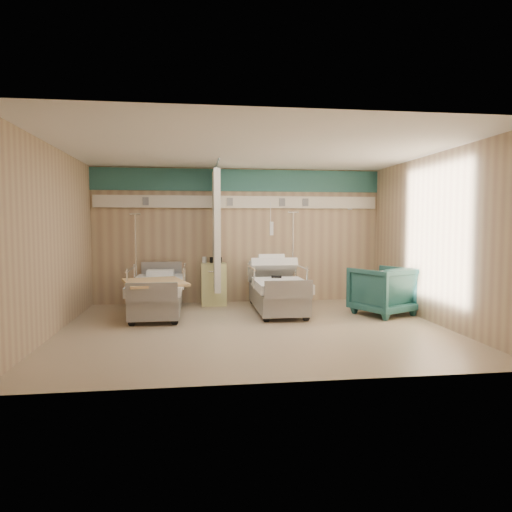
{
  "coord_description": "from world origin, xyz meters",
  "views": [
    {
      "loc": [
        -0.9,
        -7.05,
        1.64
      ],
      "look_at": [
        0.11,
        0.6,
        1.1
      ],
      "focal_mm": 32.0,
      "sensor_mm": 36.0,
      "label": 1
    }
  ],
  "objects_px": {
    "bed_left": "(158,297)",
    "visitor_armchair": "(383,291)",
    "bed_right": "(277,295)",
    "iv_stand_left": "(136,288)",
    "iv_stand_right": "(293,284)",
    "bedside_cabinet": "(214,284)"
  },
  "relations": [
    {
      "from": "bedside_cabinet",
      "to": "visitor_armchair",
      "type": "relative_size",
      "value": 0.88
    },
    {
      "from": "iv_stand_right",
      "to": "visitor_armchair",
      "type": "bearing_deg",
      "value": -47.52
    },
    {
      "from": "bed_left",
      "to": "bedside_cabinet",
      "type": "bearing_deg",
      "value": 40.6
    },
    {
      "from": "bed_left",
      "to": "iv_stand_right",
      "type": "bearing_deg",
      "value": 19.28
    },
    {
      "from": "bed_left",
      "to": "bedside_cabinet",
      "type": "xyz_separation_m",
      "value": [
        1.05,
        0.9,
        0.11
      ]
    },
    {
      "from": "bedside_cabinet",
      "to": "iv_stand_left",
      "type": "height_order",
      "value": "iv_stand_left"
    },
    {
      "from": "visitor_armchair",
      "to": "iv_stand_left",
      "type": "bearing_deg",
      "value": -42.69
    },
    {
      "from": "bed_right",
      "to": "iv_stand_right",
      "type": "distance_m",
      "value": 1.07
    },
    {
      "from": "visitor_armchair",
      "to": "bed_left",
      "type": "bearing_deg",
      "value": -33.24
    },
    {
      "from": "bed_right",
      "to": "bedside_cabinet",
      "type": "height_order",
      "value": "bedside_cabinet"
    },
    {
      "from": "bedside_cabinet",
      "to": "visitor_armchair",
      "type": "bearing_deg",
      "value": -25.48
    },
    {
      "from": "visitor_armchair",
      "to": "iv_stand_left",
      "type": "height_order",
      "value": "iv_stand_left"
    },
    {
      "from": "bed_right",
      "to": "bed_left",
      "type": "bearing_deg",
      "value": 180.0
    },
    {
      "from": "bedside_cabinet",
      "to": "iv_stand_right",
      "type": "height_order",
      "value": "iv_stand_right"
    },
    {
      "from": "iv_stand_right",
      "to": "bedside_cabinet",
      "type": "bearing_deg",
      "value": -178.47
    },
    {
      "from": "bed_right",
      "to": "iv_stand_right",
      "type": "xyz_separation_m",
      "value": [
        0.5,
        0.94,
        0.07
      ]
    },
    {
      "from": "bed_left",
      "to": "visitor_armchair",
      "type": "height_order",
      "value": "visitor_armchair"
    },
    {
      "from": "bed_right",
      "to": "visitor_armchair",
      "type": "bearing_deg",
      "value": -15.98
    },
    {
      "from": "iv_stand_right",
      "to": "bed_right",
      "type": "bearing_deg",
      "value": -117.9
    },
    {
      "from": "bed_right",
      "to": "bedside_cabinet",
      "type": "bearing_deg",
      "value": 141.95
    },
    {
      "from": "visitor_armchair",
      "to": "iv_stand_right",
      "type": "xyz_separation_m",
      "value": [
        -1.35,
        1.47,
        -0.05
      ]
    },
    {
      "from": "bed_right",
      "to": "iv_stand_left",
      "type": "xyz_separation_m",
      "value": [
        -2.68,
        0.85,
        0.06
      ]
    }
  ]
}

